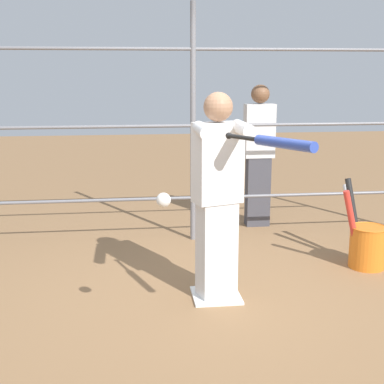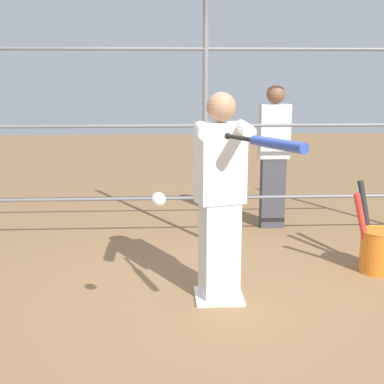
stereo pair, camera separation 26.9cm
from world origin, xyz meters
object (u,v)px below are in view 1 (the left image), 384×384
Objects in this scene: bystander_behind_fence at (259,154)px; batter at (218,191)px; softball_in_flight at (164,200)px; bat_bucket at (365,243)px; baseball_bat_swinging at (277,142)px.

batter is at bearing 67.70° from bystander_behind_fence.
bystander_behind_fence is (-1.35, -2.85, -0.15)m from softball_in_flight.
batter is 17.78× the size of softball_in_flight.
bystander_behind_fence is at bearing -115.24° from softball_in_flight.
softball_in_flight reaches higher than bat_bucket.
bat_bucket is at bearing -160.30° from batter.
baseball_bat_swinging is (-0.20, 0.95, 0.51)m from batter.
batter is 1.00× the size of bystander_behind_fence.
baseball_bat_swinging reaches higher than bat_bucket.
softball_in_flight is 3.16m from bystander_behind_fence.
batter reaches higher than bat_bucket.
baseball_bat_swinging is 0.81m from softball_in_flight.
baseball_bat_swinging is 3.16m from bystander_behind_fence.
bat_bucket is (-1.35, -1.51, -1.20)m from baseball_bat_swinging.
softball_in_flight is 2.56m from bat_bucket.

